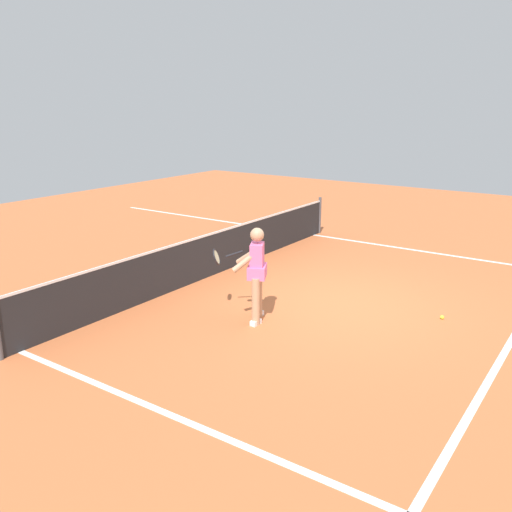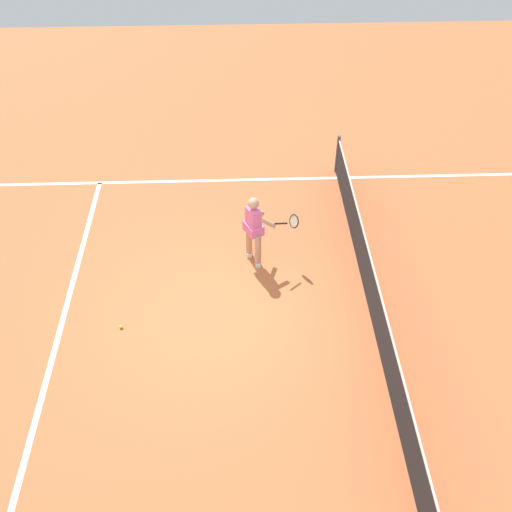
{
  "view_description": "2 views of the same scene",
  "coord_description": "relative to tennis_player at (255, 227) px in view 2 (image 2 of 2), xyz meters",
  "views": [
    {
      "loc": [
        -8.32,
        -3.94,
        3.44
      ],
      "look_at": [
        -0.87,
        1.21,
        0.89
      ],
      "focal_mm": 38.45,
      "sensor_mm": 36.0,
      "label": 1
    },
    {
      "loc": [
        7.8,
        0.49,
        8.33
      ],
      "look_at": [
        -0.46,
        0.79,
        0.98
      ],
      "focal_mm": 42.6,
      "sensor_mm": 36.0,
      "label": 2
    }
  ],
  "objects": [
    {
      "name": "sideline_left_marking",
      "position": [
        -2.88,
        -0.81,
        -0.84
      ],
      "size": [
        0.1,
        19.88,
        0.01
      ],
      "primitive_type": "cube",
      "color": "white",
      "rests_on": "ground"
    },
    {
      "name": "service_line_marking",
      "position": [
        1.46,
        -3.61,
        -0.84
      ],
      "size": [
        8.67,
        0.1,
        0.01
      ],
      "primitive_type": "cube",
      "color": "white",
      "rests_on": "ground"
    },
    {
      "name": "tennis_player",
      "position": [
        0.0,
        0.0,
        0.0
      ],
      "size": [
        0.68,
        1.13,
        1.55
      ],
      "color": "tan",
      "rests_on": "ground"
    },
    {
      "name": "tennis_ball_near",
      "position": [
        1.78,
        -2.5,
        -0.81
      ],
      "size": [
        0.07,
        0.07,
        0.07
      ],
      "primitive_type": "sphere",
      "color": "#D1E533",
      "rests_on": "ground"
    },
    {
      "name": "court_net",
      "position": [
        1.46,
        2.1,
        -0.39
      ],
      "size": [
        9.35,
        0.08,
        0.98
      ],
      "color": "#4C4C51",
      "rests_on": "ground"
    },
    {
      "name": "ground_plane",
      "position": [
        1.46,
        -0.81,
        -0.85
      ],
      "size": [
        28.45,
        28.45,
        0.0
      ],
      "primitive_type": "plane",
      "color": "#C66638"
    }
  ]
}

